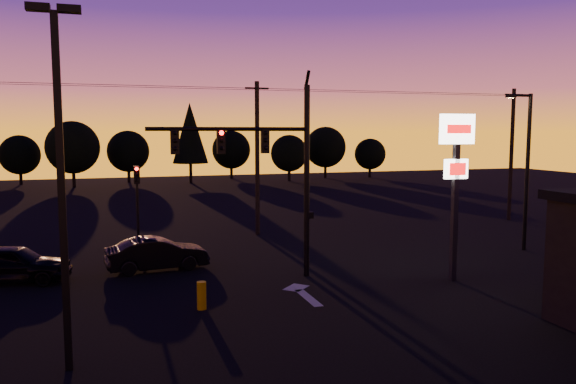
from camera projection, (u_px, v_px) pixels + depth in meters
name	position (u px, v px, depth m)	size (l,w,h in m)	color
ground	(305.00, 307.00, 19.57)	(120.00, 120.00, 0.00)	black
lane_arrow	(302.00, 293.00, 21.30)	(1.20, 3.10, 0.01)	beige
traffic_signal_mast	(270.00, 160.00, 22.79)	(6.79, 0.52, 8.58)	black
secondary_signal	(137.00, 195.00, 28.61)	(0.30, 0.31, 4.35)	black
parking_lot_light	(60.00, 165.00, 13.88)	(1.25, 0.30, 9.14)	black
pylon_sign	(456.00, 161.00, 22.59)	(1.50, 0.28, 6.80)	black
streetlight	(526.00, 165.00, 28.54)	(1.55, 0.35, 8.00)	black
utility_pole_1	(257.00, 157.00, 32.93)	(1.40, 0.26, 9.00)	black
utility_pole_2	(511.00, 154.00, 38.42)	(1.40, 0.26, 9.00)	black
power_wires	(257.00, 89.00, 32.51)	(36.00, 1.22, 0.07)	black
bollard	(202.00, 295.00, 19.29)	(0.32, 0.32, 0.97)	#B79600
tree_1	(20.00, 155.00, 64.48)	(4.54, 4.54, 5.71)	black
tree_2	(73.00, 147.00, 61.48)	(5.77, 5.78, 7.26)	black
tree_3	(128.00, 151.00, 67.16)	(4.95, 4.95, 6.22)	black
tree_4	(190.00, 133.00, 66.22)	(4.18, 4.18, 9.50)	black
tree_5	(231.00, 150.00, 73.01)	(4.95, 4.95, 6.22)	black
tree_6	(289.00, 153.00, 69.20)	(4.54, 4.54, 5.71)	black
tree_7	(325.00, 147.00, 73.80)	(5.36, 5.36, 6.74)	black
tree_8	(370.00, 154.00, 74.78)	(4.12, 4.12, 5.19)	black
car_left	(13.00, 264.00, 22.72)	(1.82, 4.53, 1.54)	black
car_mid	(157.00, 254.00, 24.77)	(1.53, 4.40, 1.45)	black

